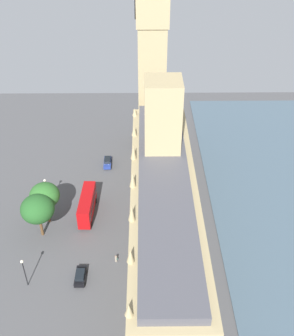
{
  "coord_description": "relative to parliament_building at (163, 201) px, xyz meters",
  "views": [
    {
      "loc": [
        1.71,
        58.25,
        58.73
      ],
      "look_at": [
        1.0,
        -12.4,
        7.43
      ],
      "focal_mm": 43.72,
      "sensor_mm": 36.0,
      "label": 1
    }
  ],
  "objects": [
    {
      "name": "clock_tower",
      "position": [
        1.56,
        -34.14,
        18.41
      ],
      "size": [
        7.63,
        7.63,
        50.58
      ],
      "color": "tan",
      "rests_on": "ground"
    },
    {
      "name": "double_decker_bus_under_trees",
      "position": [
        15.53,
        -4.86,
        -5.08
      ],
      "size": [
        2.93,
        10.58,
        4.75
      ],
      "rotation": [
        0.0,
        0.0,
        -0.03
      ],
      "color": "#B20C0F",
      "rests_on": "ground"
    },
    {
      "name": "street_lamp_near_tower",
      "position": [
        24.36,
        -8.0,
        -2.95
      ],
      "size": [
        0.56,
        0.56,
        6.91
      ],
      "color": "black",
      "rests_on": "ground"
    },
    {
      "name": "pedestrian_opposite_hall",
      "position": [
        8.93,
        8.16,
        -7.04
      ],
      "size": [
        0.63,
        0.55,
        1.51
      ],
      "rotation": [
        0.0,
        0.0,
        1.19
      ],
      "color": "gray",
      "rests_on": "ground"
    },
    {
      "name": "ground_plane",
      "position": [
        1.99,
        1.31,
        -7.72
      ],
      "size": [
        129.19,
        129.19,
        0.0
      ],
      "primitive_type": "plane",
      "color": "#4C4C4F"
    },
    {
      "name": "plane_tree_by_river_gate",
      "position": [
        23.94,
        1.09,
        -0.92
      ],
      "size": [
        6.44,
        6.44,
        9.56
      ],
      "color": "brown",
      "rests_on": "ground"
    },
    {
      "name": "street_lamp_leading",
      "position": [
        24.14,
        13.38,
        -3.3
      ],
      "size": [
        0.56,
        0.56,
        6.32
      ],
      "color": "black",
      "rests_on": "ground"
    },
    {
      "name": "car_black_far_end",
      "position": [
        15.0,
        12.27,
        -6.83
      ],
      "size": [
        1.94,
        4.35,
        1.74
      ],
      "rotation": [
        0.0,
        0.0,
        3.13
      ],
      "color": "black",
      "rests_on": "ground"
    },
    {
      "name": "parliament_building",
      "position": [
        0.0,
        0.0,
        0.0
      ],
      "size": [
        12.41,
        59.19,
        28.32
      ],
      "color": "tan",
      "rests_on": "ground"
    },
    {
      "name": "car_blue_kerbside",
      "position": [
        12.6,
        -22.74,
        -6.83
      ],
      "size": [
        1.94,
        4.77,
        1.74
      ],
      "rotation": [
        0.0,
        0.0,
        0.02
      ],
      "color": "navy",
      "rests_on": "ground"
    },
    {
      "name": "plane_tree_corner",
      "position": [
        23.29,
        -2.66,
        -0.75
      ],
      "size": [
        5.93,
        5.93,
        9.52
      ],
      "color": "brown",
      "rests_on": "ground"
    }
  ]
}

